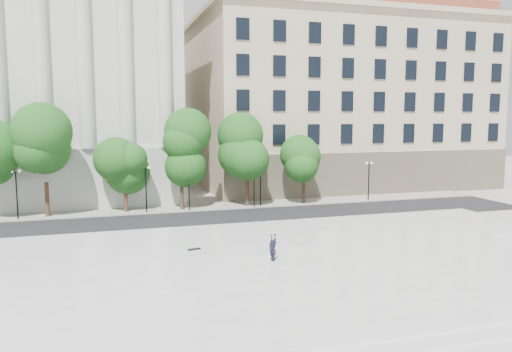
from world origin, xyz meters
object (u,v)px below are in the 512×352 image
(traffic_light_west, at_px, (189,173))
(skateboard, at_px, (194,249))
(traffic_light_east, at_px, (254,171))
(person_lying, at_px, (273,257))

(traffic_light_west, height_order, skateboard, traffic_light_west)
(traffic_light_east, height_order, skateboard, traffic_light_east)
(traffic_light_west, relative_size, traffic_light_east, 1.02)
(traffic_light_west, bearing_deg, skateboard, -98.36)
(traffic_light_east, bearing_deg, skateboard, -119.52)
(skateboard, bearing_deg, person_lying, -56.55)
(traffic_light_east, distance_m, person_lying, 20.00)
(person_lying, bearing_deg, skateboard, 114.68)
(traffic_light_east, bearing_deg, traffic_light_west, -180.00)
(traffic_light_east, relative_size, person_lying, 2.61)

